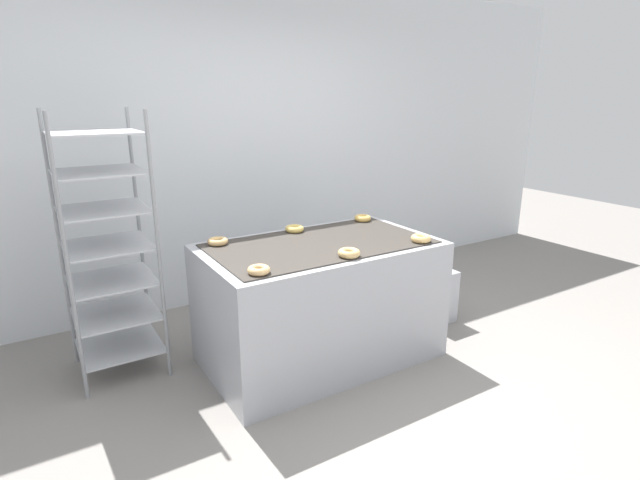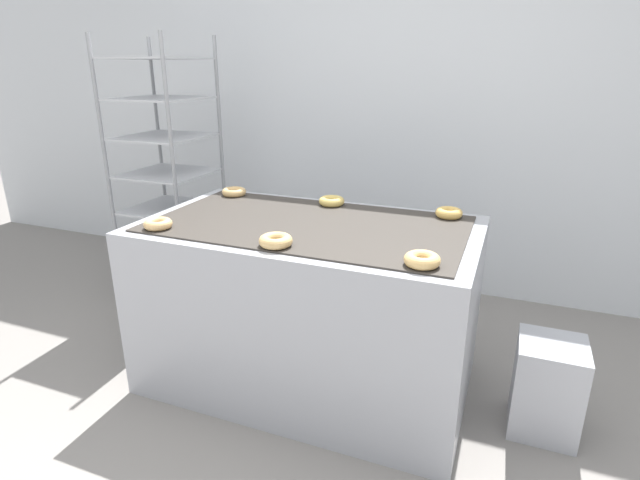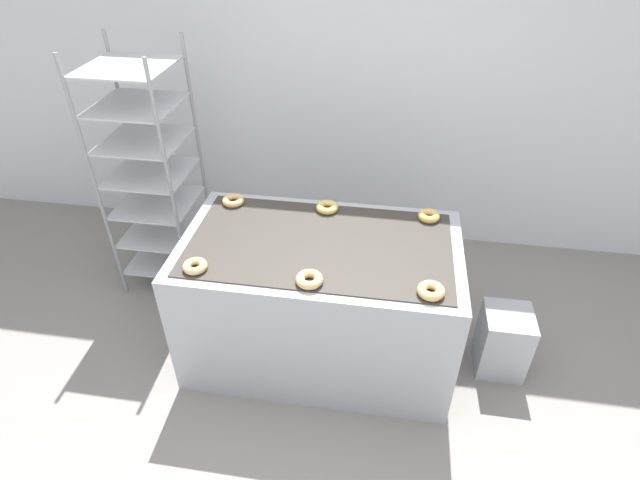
# 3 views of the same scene
# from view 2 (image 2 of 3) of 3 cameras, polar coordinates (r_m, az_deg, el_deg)

# --- Properties ---
(ground_plane) EXTENTS (14.00, 14.00, 0.00)m
(ground_plane) POSITION_cam_2_polar(r_m,az_deg,el_deg) (2.25, -8.97, -24.82)
(ground_plane) COLOR gray
(wall_back) EXTENTS (8.00, 0.05, 2.80)m
(wall_back) POSITION_cam_2_polar(r_m,az_deg,el_deg) (3.60, 7.78, 16.66)
(wall_back) COLOR silver
(wall_back) RESTS_ON ground_plane
(fryer_machine) EXTENTS (1.58, 0.92, 0.85)m
(fryer_machine) POSITION_cam_2_polar(r_m,az_deg,el_deg) (2.52, -1.27, -7.36)
(fryer_machine) COLOR #A8AAB2
(fryer_machine) RESTS_ON ground_plane
(baking_rack_cart) EXTENTS (0.54, 0.55, 1.74)m
(baking_rack_cart) POSITION_cam_2_polar(r_m,az_deg,el_deg) (3.46, -17.01, 7.28)
(baking_rack_cart) COLOR gray
(baking_rack_cart) RESTS_ON ground_plane
(glaze_bin) EXTENTS (0.28, 0.29, 0.43)m
(glaze_bin) POSITION_cam_2_polar(r_m,az_deg,el_deg) (2.50, 24.50, -15.02)
(glaze_bin) COLOR #A8AAB2
(glaze_bin) RESTS_ON ground_plane
(donut_near_left) EXTENTS (0.13, 0.13, 0.04)m
(donut_near_left) POSITION_cam_2_polar(r_m,az_deg,el_deg) (2.39, -18.03, 1.77)
(donut_near_left) COLOR #E3B372
(donut_near_left) RESTS_ON fryer_machine
(donut_near_center) EXTENTS (0.14, 0.14, 0.05)m
(donut_near_center) POSITION_cam_2_polar(r_m,az_deg,el_deg) (2.05, -5.01, -0.09)
(donut_near_center) COLOR tan
(donut_near_center) RESTS_ON fryer_machine
(donut_near_right) EXTENTS (0.14, 0.14, 0.05)m
(donut_near_right) POSITION_cam_2_polar(r_m,az_deg,el_deg) (1.89, 11.59, -2.24)
(donut_near_right) COLOR #E4B66C
(donut_near_right) RESTS_ON fryer_machine
(donut_far_left) EXTENTS (0.14, 0.14, 0.04)m
(donut_far_left) POSITION_cam_2_polar(r_m,az_deg,el_deg) (2.90, -9.79, 5.45)
(donut_far_left) COLOR #DBAF6D
(donut_far_left) RESTS_ON fryer_machine
(donut_far_center) EXTENTS (0.14, 0.14, 0.04)m
(donut_far_center) POSITION_cam_2_polar(r_m,az_deg,el_deg) (2.66, 1.34, 4.48)
(donut_far_center) COLOR #E0BE60
(donut_far_center) RESTS_ON fryer_machine
(donut_far_right) EXTENTS (0.13, 0.13, 0.04)m
(donut_far_right) POSITION_cam_2_polar(r_m,az_deg,el_deg) (2.52, 14.52, 3.02)
(donut_far_right) COLOR #E5B55A
(donut_far_right) RESTS_ON fryer_machine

